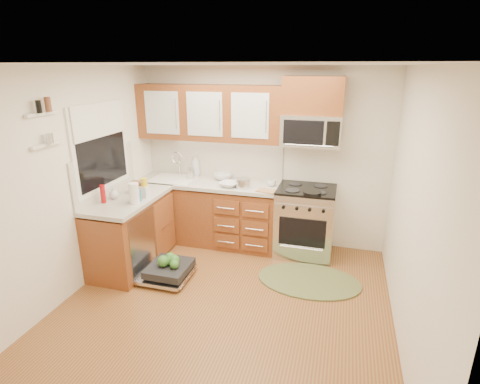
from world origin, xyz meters
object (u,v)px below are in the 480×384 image
(paper_towel_roll, at_px, (134,193))
(cup, at_px, (272,183))
(rug, at_px, (309,281))
(cutting_board, at_px, (267,191))
(skillet, at_px, (312,193))
(range, at_px, (305,221))
(dishwasher, at_px, (167,271))
(sink, at_px, (174,187))
(stock_pot, at_px, (243,183))
(upper_cabinets, at_px, (209,113))
(microwave, at_px, (311,130))
(bowl_a, at_px, (229,184))
(bowl_b, at_px, (223,177))

(paper_towel_roll, height_order, cup, paper_towel_roll)
(rug, height_order, cutting_board, cutting_board)
(skillet, bearing_deg, range, 110.06)
(dishwasher, height_order, rug, dishwasher)
(dishwasher, height_order, cup, cup)
(range, relative_size, sink, 1.53)
(paper_towel_roll, bearing_deg, stock_pot, 40.99)
(stock_pot, relative_size, cup, 1.86)
(rug, bearing_deg, sink, 160.93)
(dishwasher, bearing_deg, sink, 109.20)
(upper_cabinets, xyz_separation_m, cup, (0.93, -0.10, -0.90))
(sink, bearing_deg, paper_towel_roll, -90.00)
(microwave, xyz_separation_m, paper_towel_roll, (-1.93, -1.19, -0.65))
(microwave, bearing_deg, cutting_board, -146.58)
(range, xyz_separation_m, microwave, (0.00, 0.12, 1.23))
(sink, relative_size, cutting_board, 2.46)
(microwave, xyz_separation_m, bowl_a, (-1.04, -0.25, -0.74))
(microwave, xyz_separation_m, stock_pot, (-0.85, -0.25, -0.71))
(cutting_board, bearing_deg, sink, 172.04)
(cutting_board, bearing_deg, range, 22.78)
(microwave, distance_m, paper_towel_roll, 2.36)
(upper_cabinets, bearing_deg, cutting_board, -21.42)
(microwave, distance_m, sink, 2.13)
(range, relative_size, cutting_board, 3.78)
(cup, bearing_deg, skillet, -27.05)
(cutting_board, bearing_deg, rug, -38.54)
(upper_cabinets, distance_m, bowl_b, 0.93)
(upper_cabinets, height_order, bowl_b, upper_cabinets)
(microwave, height_order, bowl_b, microwave)
(upper_cabinets, distance_m, dishwasher, 2.19)
(cutting_board, xyz_separation_m, paper_towel_roll, (-1.43, -0.86, 0.12))
(microwave, relative_size, cup, 6.64)
(dishwasher, bearing_deg, range, 36.27)
(dishwasher, relative_size, cup, 6.11)
(bowl_b, bearing_deg, cup, -9.68)
(paper_towel_roll, bearing_deg, skillet, 22.01)
(rug, distance_m, cup, 1.39)
(dishwasher, distance_m, stock_pot, 1.51)
(upper_cabinets, xyz_separation_m, rug, (1.56, -0.88, -1.86))
(microwave, relative_size, bowl_b, 2.88)
(stock_pot, bearing_deg, paper_towel_roll, -139.01)
(rug, bearing_deg, stock_pot, 148.84)
(dishwasher, bearing_deg, microwave, 39.07)
(range, height_order, paper_towel_roll, paper_towel_roll)
(skillet, distance_m, bowl_b, 1.39)
(bowl_a, bearing_deg, sink, 172.01)
(sink, bearing_deg, range, 0.30)
(range, height_order, bowl_a, bowl_a)
(rug, height_order, skillet, skillet)
(bowl_a, distance_m, bowl_b, 0.36)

